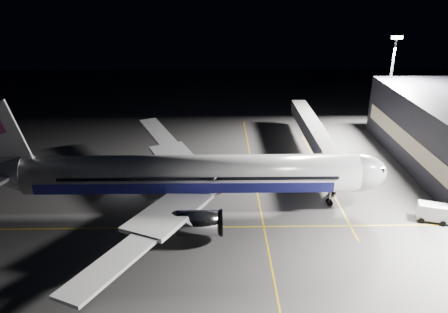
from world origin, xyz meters
TOP-DOWN VIEW (x-y plane):
  - ground at (0.00, 0.00)m, footprint 200.00×200.00m
  - guide_line_main at (10.00, 0.00)m, footprint 0.25×80.00m
  - guide_line_cross at (0.00, -6.00)m, footprint 70.00×0.25m
  - guide_line_side at (22.00, 10.00)m, footprint 0.25×40.00m
  - airliner at (-1.08, 0.00)m, footprint 61.48×54.22m
  - jet_bridge at (22.00, 18.06)m, footprint 3.60×34.40m
  - floodlight_mast_north at (40.00, 31.99)m, footprint 2.40×0.68m
  - service_truck at (34.19, -5.06)m, footprint 5.48×3.50m
  - baggage_tug at (-11.66, 10.53)m, footprint 2.58×2.11m
  - safety_cone_a at (4.07, 4.00)m, footprint 0.45×0.45m
  - safety_cone_b at (6.00, 12.25)m, footprint 0.34×0.34m
  - safety_cone_c at (-6.32, 11.36)m, footprint 0.39×0.39m

SIDE VIEW (x-z plane):
  - ground at x=0.00m, z-range 0.00..0.00m
  - guide_line_main at x=10.00m, z-range 0.00..0.01m
  - guide_line_cross at x=0.00m, z-range 0.00..0.01m
  - guide_line_side at x=22.00m, z-range 0.00..0.01m
  - safety_cone_b at x=6.00m, z-range 0.00..0.51m
  - safety_cone_c at x=-6.32m, z-range 0.00..0.59m
  - safety_cone_a at x=4.07m, z-range 0.00..0.68m
  - baggage_tug at x=-11.66m, z-range -0.07..1.73m
  - service_truck at x=34.19m, z-range 0.09..2.71m
  - jet_bridge at x=22.00m, z-range 1.43..7.73m
  - airliner at x=-1.08m, z-range -3.16..13.48m
  - floodlight_mast_north at x=40.00m, z-range 2.02..22.72m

